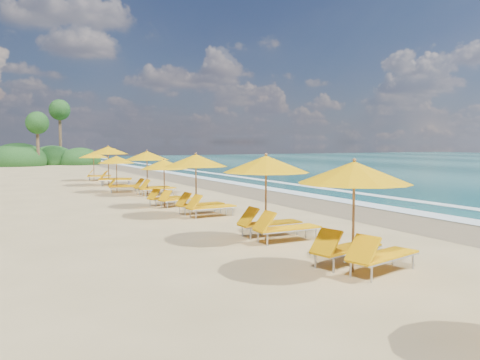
% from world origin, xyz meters
% --- Properties ---
extents(ground, '(160.00, 160.00, 0.00)m').
position_xyz_m(ground, '(0.00, 0.00, 0.00)').
color(ground, tan).
rests_on(ground, ground).
extents(wet_sand, '(4.00, 160.00, 0.01)m').
position_xyz_m(wet_sand, '(4.00, 0.00, 0.01)').
color(wet_sand, '#8D7C54').
rests_on(wet_sand, ground).
extents(surf_foam, '(4.00, 160.00, 0.01)m').
position_xyz_m(surf_foam, '(6.70, 0.00, 0.03)').
color(surf_foam, white).
rests_on(surf_foam, ground).
extents(station_2, '(3.01, 2.91, 2.45)m').
position_xyz_m(station_2, '(-2.36, -10.10, 1.37)').
color(station_2, olive).
rests_on(station_2, ground).
extents(station_3, '(2.66, 2.45, 2.48)m').
position_xyz_m(station_3, '(-2.25, -6.29, 1.39)').
color(station_3, olive).
rests_on(station_3, ground).
extents(station_4, '(2.69, 2.51, 2.40)m').
position_xyz_m(station_4, '(-2.28, -1.16, 1.34)').
color(station_4, olive).
rests_on(station_4, ground).
extents(station_5, '(2.66, 2.59, 2.09)m').
position_xyz_m(station_5, '(-2.49, 2.06, 1.17)').
color(station_5, olive).
rests_on(station_5, ground).
extents(station_6, '(2.64, 2.46, 2.38)m').
position_xyz_m(station_6, '(-1.75, 6.87, 1.33)').
color(station_6, olive).
rests_on(station_6, ground).
extents(station_7, '(2.51, 2.40, 2.07)m').
position_xyz_m(station_7, '(-2.82, 9.19, 1.16)').
color(station_7, olive).
rests_on(station_7, ground).
extents(station_8, '(3.28, 3.20, 2.59)m').
position_xyz_m(station_8, '(-2.24, 13.66, 1.45)').
color(station_8, olive).
rests_on(station_8, ground).
extents(station_9, '(2.62, 2.53, 2.13)m').
position_xyz_m(station_9, '(-2.33, 18.18, 1.19)').
color(station_9, olive).
rests_on(station_9, ground).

